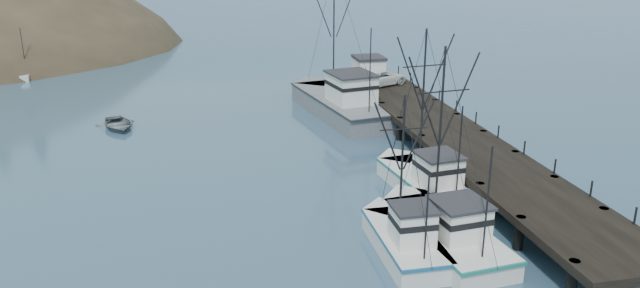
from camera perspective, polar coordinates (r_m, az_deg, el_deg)
The scene contains 9 objects.
ground at distance 32.62m, azimuth 0.41°, elevation -12.44°, with size 400.00×400.00×0.00m, color #2D4B65.
pier at distance 50.07m, azimuth 12.03°, elevation 0.66°, with size 6.00×44.00×2.00m.
trawler_near at distance 36.49m, azimuth 11.18°, elevation -7.77°, with size 4.70×11.47×11.54m.
trawler_mid at distance 35.28m, azimuth 7.65°, elevation -8.54°, with size 3.10×8.88×9.17m.
trawler_far at distance 43.22m, azimuth 9.65°, elevation -3.35°, with size 4.64×11.18×11.39m.
work_vessel at distance 60.99m, azimuth 1.88°, elevation 3.87°, with size 7.70×17.77×14.49m.
pier_shed at distance 65.41m, azimuth 4.48°, elevation 6.82°, with size 3.00×3.20×2.80m.
pickup_truck at distance 64.61m, azimuth 5.61°, elevation 6.07°, with size 2.64×5.73×1.59m, color silver.
motorboat at distance 59.70m, azimuth -17.96°, elevation 1.39°, with size 3.57×5.00×1.04m, color #575E60.
Camera 1 is at (-6.27, -27.19, 16.91)m, focal length 35.00 mm.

